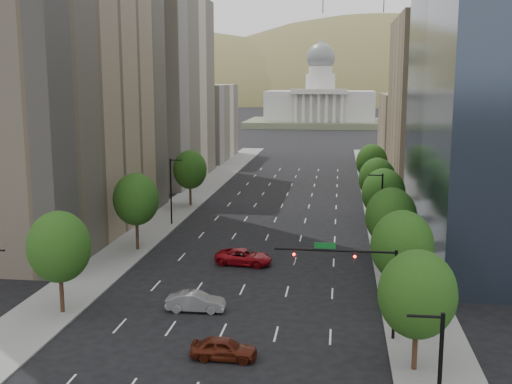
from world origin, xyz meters
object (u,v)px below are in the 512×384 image
at_px(car_red_far, 244,257).
at_px(car_silver, 196,302).
at_px(traffic_signal, 362,273).
at_px(capitol, 320,105).
at_px(car_maroon, 224,348).

bearing_deg(car_red_far, car_silver, 178.70).
xyz_separation_m(car_silver, car_red_far, (1.95, 14.04, 0.01)).
bearing_deg(car_red_far, traffic_signal, -140.61).
xyz_separation_m(capitol, car_silver, (-3.05, -215.69, -7.76)).
distance_m(traffic_signal, car_red_far, 21.91).
bearing_deg(car_silver, capitol, -2.63).
bearing_deg(capitol, car_red_far, -90.31).
bearing_deg(car_maroon, capitol, 0.60).
bearing_deg(car_red_far, car_maroon, -168.16).
height_order(capitol, car_red_far, capitol).
bearing_deg(car_silver, car_red_far, -9.74).
bearing_deg(car_red_far, capitol, 6.31).
relative_size(traffic_signal, car_silver, 1.83).
relative_size(capitol, car_maroon, 12.82).
bearing_deg(car_maroon, traffic_signal, -62.48).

